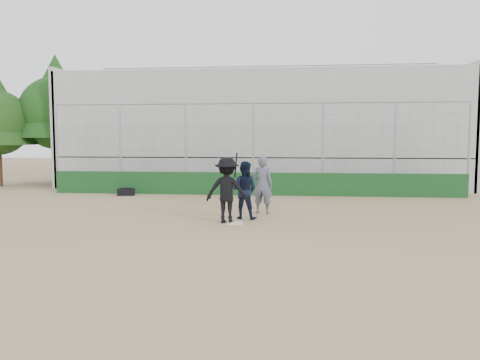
# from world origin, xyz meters

# --- Properties ---
(ground) EXTENTS (90.00, 90.00, 0.00)m
(ground) POSITION_xyz_m (0.00, 0.00, 0.00)
(ground) COLOR olive
(ground) RESTS_ON ground
(home_plate) EXTENTS (0.44, 0.44, 0.02)m
(home_plate) POSITION_xyz_m (0.00, 0.00, 0.01)
(home_plate) COLOR white
(home_plate) RESTS_ON ground
(backstop) EXTENTS (18.10, 0.25, 4.04)m
(backstop) POSITION_xyz_m (0.00, 7.00, 0.96)
(backstop) COLOR #133C17
(backstop) RESTS_ON ground
(bleachers) EXTENTS (20.25, 6.70, 6.98)m
(bleachers) POSITION_xyz_m (0.00, 11.95, 2.92)
(bleachers) COLOR #9E9E9E
(bleachers) RESTS_ON ground
(tree_left) EXTENTS (4.48, 4.48, 7.00)m
(tree_left) POSITION_xyz_m (-11.00, 11.00, 4.39)
(tree_left) COLOR #352313
(tree_left) RESTS_ON ground
(batter_at_plate) EXTENTS (1.27, 0.82, 2.06)m
(batter_at_plate) POSITION_xyz_m (-0.25, 0.13, 0.96)
(batter_at_plate) COLOR black
(batter_at_plate) RESTS_ON ground
(catcher_crouched) EXTENTS (1.04, 0.92, 1.20)m
(catcher_crouched) POSITION_xyz_m (0.19, 0.81, 0.60)
(catcher_crouched) COLOR black
(catcher_crouched) RESTS_ON ground
(umpire) EXTENTS (0.77, 0.58, 1.71)m
(umpire) POSITION_xyz_m (0.69, 1.90, 0.86)
(umpire) COLOR #505666
(umpire) RESTS_ON ground
(equipment_bag) EXTENTS (0.77, 0.44, 0.35)m
(equipment_bag) POSITION_xyz_m (-5.49, 6.21, 0.16)
(equipment_bag) COLOR black
(equipment_bag) RESTS_ON ground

